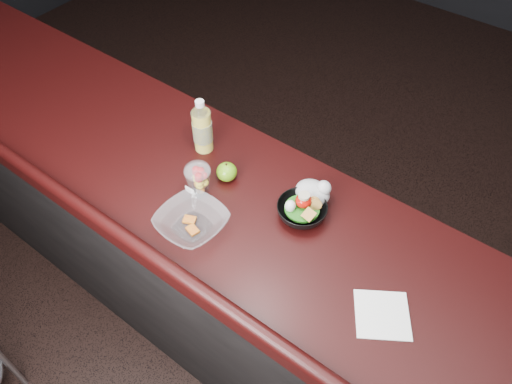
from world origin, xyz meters
TOP-DOWN VIEW (x-y plane):
  - room_shell at (0.00, 0.00)m, footprint 8.00×8.00m
  - counter at (0.00, 0.30)m, footprint 4.06×0.71m
  - lemonade_bottle at (-0.34, 0.44)m, footprint 0.08×0.08m
  - fruit_cup at (-0.20, 0.26)m, footprint 0.10×0.10m
  - green_apple at (-0.17, 0.37)m, footprint 0.08×0.08m
  - plastic_bag at (0.15, 0.47)m, footprint 0.13×0.11m
  - snack_bowl at (0.15, 0.39)m, footprint 0.19×0.19m
  - takeout_bowl at (-0.12, 0.12)m, footprint 0.24×0.24m
  - paper_napkin at (0.56, 0.21)m, footprint 0.22×0.22m

SIDE VIEW (x-z plane):
  - counter at x=0.00m, z-range 0.00..1.02m
  - paper_napkin at x=0.56m, z-range 1.02..1.02m
  - takeout_bowl at x=-0.12m, z-range 1.02..1.08m
  - snack_bowl at x=0.15m, z-range 1.00..1.10m
  - green_apple at x=-0.17m, z-range 1.02..1.10m
  - plastic_bag at x=0.15m, z-range 1.01..1.11m
  - fruit_cup at x=-0.20m, z-range 1.02..1.16m
  - lemonade_bottle at x=-0.34m, z-range 1.00..1.23m
  - room_shell at x=0.00m, z-range -2.17..5.83m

